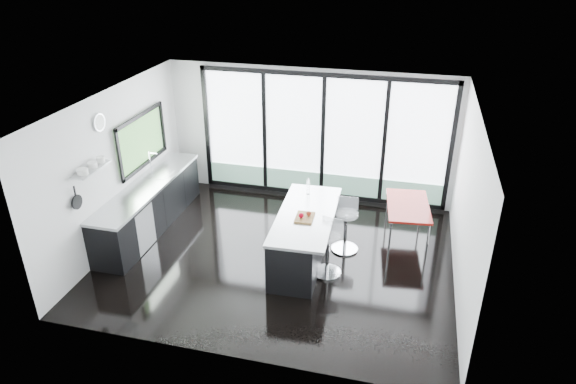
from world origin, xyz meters
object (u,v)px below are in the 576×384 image
(bar_stool_near, at_px, (328,254))
(bar_stool_far, at_px, (345,231))
(red_table, at_px, (406,222))
(island, at_px, (302,236))

(bar_stool_near, relative_size, bar_stool_far, 0.99)
(bar_stool_far, distance_m, red_table, 1.24)
(island, distance_m, bar_stool_far, 0.85)
(island, bearing_deg, bar_stool_far, 34.77)
(bar_stool_near, bearing_deg, bar_stool_far, 91.79)
(bar_stool_far, bearing_deg, island, -146.48)
(island, xyz_separation_m, bar_stool_far, (0.69, 0.48, -0.08))
(bar_stool_near, height_order, bar_stool_far, bar_stool_far)
(bar_stool_near, distance_m, bar_stool_far, 0.82)
(island, height_order, bar_stool_near, island)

